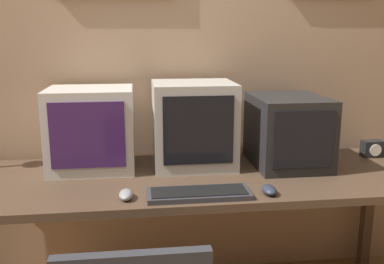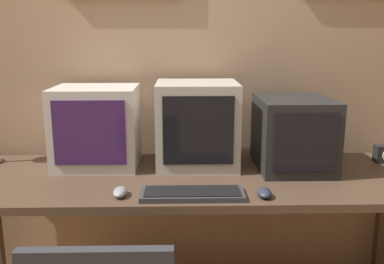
{
  "view_description": "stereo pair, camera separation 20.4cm",
  "coord_description": "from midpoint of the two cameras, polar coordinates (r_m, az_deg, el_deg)",
  "views": [
    {
      "loc": [
        -0.25,
        -1.01,
        1.43
      ],
      "look_at": [
        0.0,
        0.96,
        0.98
      ],
      "focal_mm": 40.0,
      "sensor_mm": 36.0,
      "label": 1
    },
    {
      "loc": [
        -0.05,
        -1.02,
        1.43
      ],
      "look_at": [
        0.0,
        0.96,
        0.98
      ],
      "focal_mm": 40.0,
      "sensor_mm": 36.0,
      "label": 2
    }
  ],
  "objects": [
    {
      "name": "desk_clock",
      "position": [
        2.56,
        20.87,
        -2.12
      ],
      "size": [
        0.12,
        0.07,
        0.09
      ],
      "color": "black",
      "rests_on": "desk"
    },
    {
      "name": "wall_back",
      "position": [
        2.44,
        -3.76,
        9.94
      ],
      "size": [
        8.0,
        0.08,
        2.6
      ],
      "color": "tan",
      "rests_on": "ground_plane"
    },
    {
      "name": "monitor_left",
      "position": [
        2.24,
        -15.83,
        0.36
      ],
      "size": [
        0.42,
        0.36,
        0.41
      ],
      "color": "beige",
      "rests_on": "desk"
    },
    {
      "name": "monitor_right",
      "position": [
        2.26,
        10.15,
        0.11
      ],
      "size": [
        0.36,
        0.45,
        0.36
      ],
      "color": "black",
      "rests_on": "desk"
    },
    {
      "name": "mouse_near_keyboard",
      "position": [
        1.87,
        7.16,
        -7.73
      ],
      "size": [
        0.06,
        0.1,
        0.04
      ],
      "color": "#282D3D",
      "rests_on": "desk"
    },
    {
      "name": "keyboard_main",
      "position": [
        1.83,
        -2.29,
        -8.24
      ],
      "size": [
        0.44,
        0.16,
        0.03
      ],
      "color": "#333338",
      "rests_on": "desk"
    },
    {
      "name": "monitor_center",
      "position": [
        2.21,
        -2.44,
        1.0
      ],
      "size": [
        0.41,
        0.38,
        0.44
      ],
      "color": "#B7B2A8",
      "rests_on": "desk"
    },
    {
      "name": "desk",
      "position": [
        2.12,
        -2.78,
        -7.5
      ],
      "size": [
        2.37,
        0.76,
        0.76
      ],
      "color": "#4C3828",
      "rests_on": "ground_plane"
    },
    {
      "name": "mouse_far_corner",
      "position": [
        1.84,
        -11.97,
        -8.22
      ],
      "size": [
        0.06,
        0.11,
        0.04
      ],
      "color": "gray",
      "rests_on": "desk"
    }
  ]
}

